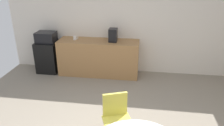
{
  "coord_description": "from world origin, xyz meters",
  "views": [
    {
      "loc": [
        0.49,
        -2.5,
        2.53
      ],
      "look_at": [
        -0.03,
        1.18,
        0.95
      ],
      "focal_mm": 35.38,
      "sensor_mm": 36.0,
      "label": 1
    }
  ],
  "objects_px": {
    "chair_yellow": "(116,114)",
    "microwave": "(46,37)",
    "coffee_maker": "(113,35)",
    "mug_white": "(75,38)",
    "mini_fridge": "(48,57)"
  },
  "relations": [
    {
      "from": "chair_yellow",
      "to": "mug_white",
      "type": "bearing_deg",
      "value": 119.14
    },
    {
      "from": "chair_yellow",
      "to": "mug_white",
      "type": "relative_size",
      "value": 6.43
    },
    {
      "from": "mug_white",
      "to": "coffee_maker",
      "type": "distance_m",
      "value": 0.98
    },
    {
      "from": "chair_yellow",
      "to": "coffee_maker",
      "type": "height_order",
      "value": "coffee_maker"
    },
    {
      "from": "chair_yellow",
      "to": "coffee_maker",
      "type": "bearing_deg",
      "value": 98.94
    },
    {
      "from": "microwave",
      "to": "mug_white",
      "type": "distance_m",
      "value": 0.76
    },
    {
      "from": "chair_yellow",
      "to": "coffee_maker",
      "type": "xyz_separation_m",
      "value": [
        -0.38,
        2.42,
        0.54
      ]
    },
    {
      "from": "chair_yellow",
      "to": "microwave",
      "type": "bearing_deg",
      "value": 131.14
    },
    {
      "from": "coffee_maker",
      "to": "mini_fridge",
      "type": "bearing_deg",
      "value": 180.0
    },
    {
      "from": "microwave",
      "to": "chair_yellow",
      "type": "bearing_deg",
      "value": -48.86
    },
    {
      "from": "chair_yellow",
      "to": "mini_fridge",
      "type": "bearing_deg",
      "value": 131.14
    },
    {
      "from": "chair_yellow",
      "to": "mug_white",
      "type": "xyz_separation_m",
      "value": [
        -1.35,
        2.42,
        0.43
      ]
    },
    {
      "from": "mug_white",
      "to": "microwave",
      "type": "bearing_deg",
      "value": -179.41
    },
    {
      "from": "microwave",
      "to": "coffee_maker",
      "type": "bearing_deg",
      "value": 0.0
    },
    {
      "from": "microwave",
      "to": "coffee_maker",
      "type": "height_order",
      "value": "coffee_maker"
    }
  ]
}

